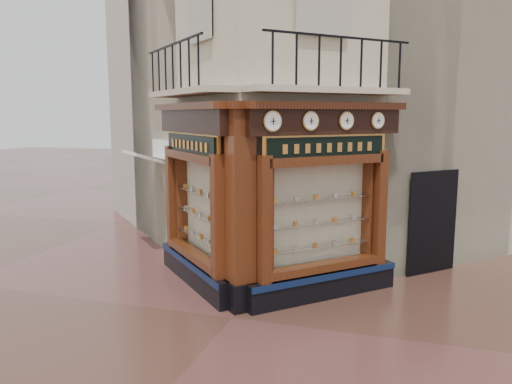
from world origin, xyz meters
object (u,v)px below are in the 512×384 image
at_px(signboard_left, 191,145).
at_px(awning, 149,253).
at_px(signboard_right, 327,147).
at_px(clock_a, 272,121).
at_px(corner_pilaster, 240,210).
at_px(clock_d, 378,120).
at_px(clock_b, 311,121).
at_px(clock_c, 346,121).

bearing_deg(signboard_left, awning, 3.57).
height_order(signboard_left, signboard_right, signboard_left).
xyz_separation_m(clock_a, signboard_right, (0.84, 1.00, -0.52)).
bearing_deg(clock_a, corner_pilaster, 136.20).
bearing_deg(signboard_left, signboard_right, -135.00).
height_order(clock_a, clock_d, clock_a).
xyz_separation_m(clock_a, awning, (-4.29, 2.95, -3.62)).
bearing_deg(signboard_left, clock_a, -160.72).
height_order(clock_b, signboard_right, clock_b).
xyz_separation_m(corner_pilaster, signboard_left, (-1.46, 1.01, 1.15)).
bearing_deg(signboard_right, clock_a, -175.16).
distance_m(clock_b, signboard_left, 2.74).
bearing_deg(clock_b, clock_a, 180.00).
distance_m(corner_pilaster, signboard_left, 2.12).
relative_size(clock_c, awning, 0.23).
distance_m(clock_b, signboard_right, 0.72).
bearing_deg(clock_c, signboard_left, 138.13).
bearing_deg(corner_pilaster, awning, 96.09).
xyz_separation_m(clock_a, clock_d, (1.74, 1.74, 0.00)).
distance_m(corner_pilaster, clock_d, 3.38).
bearing_deg(signboard_right, signboard_left, 135.00).
height_order(clock_a, awning, clock_a).
xyz_separation_m(corner_pilaster, clock_a, (0.62, 0.01, 1.67)).
bearing_deg(signboard_left, corner_pilaster, -169.75).
bearing_deg(awning, clock_d, -146.31).
height_order(corner_pilaster, clock_d, corner_pilaster).
xyz_separation_m(clock_b, clock_d, (1.16, 1.16, 0.00)).
bearing_deg(clock_d, clock_c, 180.00).
xyz_separation_m(awning, signboard_left, (2.21, -1.95, 3.10)).
bearing_deg(signboard_right, corner_pilaster, 169.75).
height_order(awning, signboard_left, signboard_left).
bearing_deg(corner_pilaster, clock_d, -8.35).
xyz_separation_m(clock_d, awning, (-6.03, 1.21, -3.62)).
height_order(corner_pilaster, clock_c, corner_pilaster).
height_order(clock_c, awning, clock_c).
xyz_separation_m(clock_b, signboard_right, (0.26, 0.42, -0.52)).
distance_m(clock_a, awning, 6.34).
relative_size(clock_c, clock_d, 1.05).
distance_m(clock_c, awning, 6.79).
xyz_separation_m(corner_pilaster, clock_d, (2.36, 1.76, 1.67)).
bearing_deg(clock_d, signboard_left, 145.99).
xyz_separation_m(corner_pilaster, awning, (-3.67, 2.96, -1.95)).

